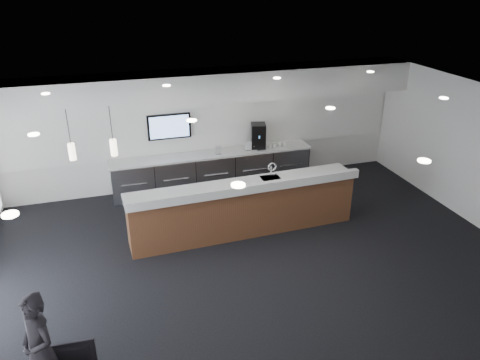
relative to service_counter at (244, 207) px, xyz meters
name	(u,v)px	position (x,y,z in m)	size (l,w,h in m)	color
ground	(261,266)	(-0.08, -1.31, -0.58)	(10.00, 10.00, 0.00)	black
ceiling	(264,112)	(-0.08, -1.31, 2.42)	(10.00, 8.00, 0.02)	black
back_wall	(209,128)	(-0.08, 2.69, 0.92)	(10.00, 0.02, 3.00)	white
soffit_bulkhead	(212,86)	(-0.08, 2.24, 2.07)	(10.00, 0.90, 0.70)	white
alcove_panel	(209,124)	(-0.08, 2.66, 1.02)	(9.80, 0.06, 1.40)	white
back_credenza	(213,170)	(-0.08, 2.33, -0.10)	(5.06, 0.66, 0.95)	gray
wall_tv	(169,127)	(-1.08, 2.59, 1.07)	(1.05, 0.08, 0.62)	black
pendant_left	(115,154)	(-2.48, -0.51, 1.67)	(0.12, 0.12, 0.30)	beige
pendant_right	(72,158)	(-3.18, -0.51, 1.67)	(0.12, 0.12, 0.30)	beige
ceiling_can_lights	(264,114)	(-0.08, -1.31, 2.39)	(7.00, 5.00, 0.02)	silver
service_counter	(244,207)	(0.00, 0.00, 0.00)	(4.88, 0.98, 1.49)	brown
coffee_machine	(258,136)	(1.13, 2.38, 0.68)	(0.44, 0.52, 0.62)	black
info_sign_left	(218,150)	(0.03, 2.20, 0.48)	(0.15, 0.02, 0.21)	silver
info_sign_right	(248,146)	(0.82, 2.23, 0.48)	(0.17, 0.02, 0.22)	silver
lounge_guest	(39,349)	(-3.72, -3.28, 0.22)	(0.58, 0.38, 1.60)	black
cup_0	(285,144)	(1.82, 2.26, 0.42)	(0.11, 0.11, 0.10)	white
cup_1	(280,145)	(1.68, 2.26, 0.42)	(0.11, 0.11, 0.10)	white
cup_2	(275,145)	(1.54, 2.26, 0.42)	(0.11, 0.11, 0.10)	white
cup_3	(269,146)	(1.40, 2.26, 0.42)	(0.11, 0.11, 0.10)	white
cup_4	(264,146)	(1.26, 2.26, 0.42)	(0.11, 0.11, 0.10)	white
cup_5	(259,147)	(1.12, 2.26, 0.42)	(0.11, 0.11, 0.10)	white
cup_6	(254,148)	(0.98, 2.26, 0.42)	(0.11, 0.11, 0.10)	white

